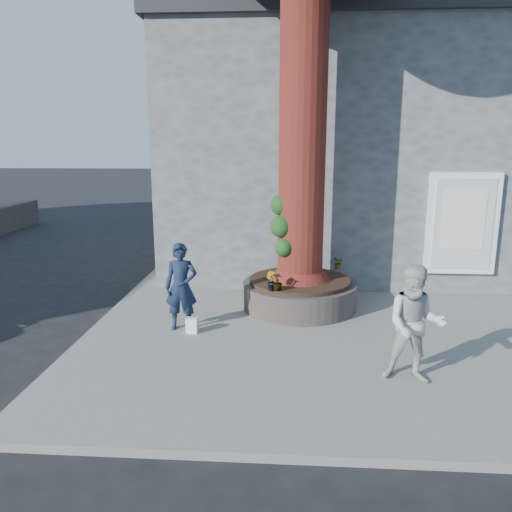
{
  "coord_description": "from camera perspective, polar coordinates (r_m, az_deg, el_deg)",
  "views": [
    {
      "loc": [
        0.57,
        -7.78,
        3.4
      ],
      "look_at": [
        -0.07,
        1.68,
        1.25
      ],
      "focal_mm": 35.0,
      "sensor_mm": 36.0,
      "label": 1
    }
  ],
  "objects": [
    {
      "name": "woman",
      "position": [
        7.28,
        17.72,
        -7.46
      ],
      "size": [
        0.91,
        0.77,
        1.68
      ],
      "primitive_type": "imported",
      "rotation": [
        0.0,
        0.0,
        -0.17
      ],
      "color": "#B6B4AE",
      "rests_on": "pavement"
    },
    {
      "name": "plant_b",
      "position": [
        9.28,
        1.72,
        -2.88
      ],
      "size": [
        0.27,
        0.27,
        0.36
      ],
      "primitive_type": "imported",
      "rotation": [
        0.0,
        0.0,
        2.29
      ],
      "color": "gray",
      "rests_on": "planter"
    },
    {
      "name": "plant_a",
      "position": [
        10.91,
        3.81,
        -0.35
      ],
      "size": [
        0.25,
        0.26,
        0.41
      ],
      "primitive_type": "imported",
      "rotation": [
        0.0,
        0.0,
        0.89
      ],
      "color": "gray",
      "rests_on": "planter"
    },
    {
      "name": "shopping_bag",
      "position": [
        8.96,
        -7.34,
        -7.86
      ],
      "size": [
        0.21,
        0.13,
        0.28
      ],
      "primitive_type": "cube",
      "rotation": [
        0.0,
        0.0,
        -0.06
      ],
      "color": "white",
      "rests_on": "pavement"
    },
    {
      "name": "plant_c",
      "position": [
        9.28,
        2.43,
        -2.95
      ],
      "size": [
        0.2,
        0.2,
        0.34
      ],
      "primitive_type": "imported",
      "rotation": [
        0.0,
        0.0,
        3.19
      ],
      "color": "gray",
      "rests_on": "planter"
    },
    {
      "name": "plant_d",
      "position": [
        10.98,
        9.39,
        -0.77
      ],
      "size": [
        0.29,
        0.31,
        0.28
      ],
      "primitive_type": "imported",
      "rotation": [
        0.0,
        0.0,
        5.02
      ],
      "color": "gray",
      "rests_on": "planter"
    },
    {
      "name": "ground",
      "position": [
        8.51,
        -0.32,
        -10.78
      ],
      "size": [
        120.0,
        120.0,
        0.0
      ],
      "primitive_type": "plane",
      "color": "black",
      "rests_on": "ground"
    },
    {
      "name": "man",
      "position": [
        8.97,
        -8.54,
        -3.51
      ],
      "size": [
        0.59,
        0.4,
        1.57
      ],
      "primitive_type": "imported",
      "rotation": [
        0.0,
        0.0,
        0.05
      ],
      "color": "#121D33",
      "rests_on": "pavement"
    },
    {
      "name": "stone_shop",
      "position": [
        15.1,
        11.44,
        11.62
      ],
      "size": [
        10.3,
        8.3,
        6.3
      ],
      "color": "#545759",
      "rests_on": "ground"
    },
    {
      "name": "yellow_line",
      "position": [
        10.09,
        -17.59,
        -7.54
      ],
      "size": [
        0.1,
        30.0,
        0.01
      ],
      "primitive_type": "cube",
      "color": "yellow",
      "rests_on": "ground"
    },
    {
      "name": "planter",
      "position": [
        10.23,
        4.98,
        -4.26
      ],
      "size": [
        2.3,
        2.3,
        0.6
      ],
      "color": "black",
      "rests_on": "pavement"
    },
    {
      "name": "pavement",
      "position": [
        9.44,
        9.35,
        -8.13
      ],
      "size": [
        9.0,
        8.0,
        0.12
      ],
      "primitive_type": "cube",
      "color": "slate",
      "rests_on": "ground"
    }
  ]
}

